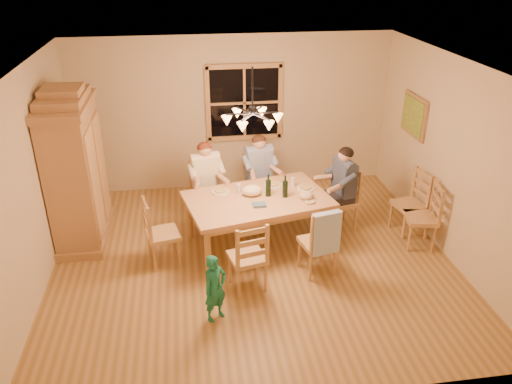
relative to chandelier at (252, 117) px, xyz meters
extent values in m
plane|color=olive|center=(0.00, 0.00, -2.08)|extent=(5.50, 5.50, 0.00)
cube|color=white|center=(0.00, 0.00, 0.62)|extent=(5.50, 5.00, 0.02)
cube|color=beige|center=(0.00, 2.50, -0.73)|extent=(5.50, 0.02, 2.70)
cube|color=beige|center=(-2.75, 0.00, -0.73)|extent=(0.02, 5.00, 2.70)
cube|color=beige|center=(2.75, 0.00, -0.73)|extent=(0.02, 5.00, 2.70)
cube|color=black|center=(0.20, 2.48, -0.53)|extent=(1.20, 0.03, 1.20)
cube|color=tan|center=(0.20, 2.46, -0.53)|extent=(1.30, 0.06, 1.30)
cube|color=#997142|center=(2.72, 1.20, -0.48)|extent=(0.04, 0.78, 0.64)
cube|color=#1E6B2D|center=(2.69, 1.20, -0.48)|extent=(0.02, 0.68, 0.54)
cylinder|color=black|center=(0.00, 0.00, 0.36)|extent=(0.02, 0.02, 0.53)
sphere|color=black|center=(0.00, 0.00, 0.09)|extent=(0.12, 0.12, 0.12)
cylinder|color=black|center=(0.16, 0.00, 0.05)|extent=(0.34, 0.02, 0.02)
cone|color=#FFB259|center=(0.32, 0.00, -0.03)|extent=(0.13, 0.13, 0.12)
cylinder|color=black|center=(0.08, 0.14, 0.05)|extent=(0.19, 0.31, 0.02)
cone|color=#FFB259|center=(0.16, 0.28, -0.03)|extent=(0.13, 0.13, 0.12)
cylinder|color=black|center=(-0.08, 0.14, 0.05)|extent=(0.19, 0.31, 0.02)
cone|color=#FFB259|center=(-0.16, 0.28, -0.03)|extent=(0.13, 0.13, 0.12)
cylinder|color=black|center=(-0.16, 0.00, 0.05)|extent=(0.34, 0.02, 0.02)
cone|color=#FFB259|center=(-0.32, 0.00, -0.03)|extent=(0.13, 0.13, 0.12)
cylinder|color=black|center=(-0.08, -0.14, 0.05)|extent=(0.19, 0.31, 0.02)
cone|color=#FFB259|center=(-0.16, -0.28, -0.03)|extent=(0.13, 0.13, 0.12)
cylinder|color=black|center=(0.08, -0.14, 0.05)|extent=(0.19, 0.31, 0.02)
cone|color=#FFB259|center=(0.16, -0.28, -0.03)|extent=(0.13, 0.13, 0.12)
cube|color=#997142|center=(-2.43, 0.97, -1.08)|extent=(0.60, 1.30, 2.00)
cube|color=#997142|center=(-2.43, 0.97, -0.03)|extent=(0.66, 1.40, 0.10)
cube|color=#997142|center=(-2.43, 0.97, 0.07)|extent=(0.58, 1.00, 0.12)
cube|color=#997142|center=(-2.43, 0.97, 0.17)|extent=(0.52, 0.55, 0.10)
cube|color=tan|center=(-2.12, 0.64, -1.08)|extent=(0.03, 0.55, 1.60)
cube|color=tan|center=(-2.12, 1.30, -1.08)|extent=(0.03, 0.55, 1.60)
cube|color=#997142|center=(-2.43, 0.97, -2.02)|extent=(0.66, 1.40, 0.12)
cube|color=tan|center=(0.12, 0.39, -1.35)|extent=(2.20, 1.62, 0.06)
cube|color=tan|center=(0.12, 0.39, -1.43)|extent=(2.03, 1.44, 0.10)
cylinder|color=tan|center=(-0.64, -0.30, -1.73)|extent=(0.09, 0.09, 0.70)
cylinder|color=tan|center=(1.11, 0.09, -1.73)|extent=(0.09, 0.09, 0.70)
cylinder|color=tan|center=(-0.86, 0.69, -1.73)|extent=(0.09, 0.09, 0.70)
cylinder|color=tan|center=(0.89, 1.08, -1.73)|extent=(0.09, 0.09, 0.70)
cube|color=tan|center=(-0.57, 1.20, -1.63)|extent=(0.52, 0.51, 0.06)
cube|color=tan|center=(-0.57, 1.20, -1.36)|extent=(0.38, 0.13, 0.54)
cube|color=tan|center=(0.30, 1.39, -1.63)|extent=(0.52, 0.51, 0.06)
cube|color=tan|center=(0.30, 1.39, -1.36)|extent=(0.38, 0.13, 0.54)
cube|color=tan|center=(-0.16, -0.64, -1.63)|extent=(0.52, 0.51, 0.06)
cube|color=tan|center=(-0.16, -0.64, -1.36)|extent=(0.38, 0.13, 0.54)
cube|color=tan|center=(0.81, -0.42, -1.63)|extent=(0.52, 0.51, 0.06)
cube|color=tan|center=(0.81, -0.42, -1.36)|extent=(0.38, 0.13, 0.54)
cube|color=tan|center=(-1.23, 0.09, -1.63)|extent=(0.51, 0.52, 0.06)
cube|color=tan|center=(-1.23, 0.09, -1.36)|extent=(0.13, 0.38, 0.54)
cube|color=tan|center=(1.47, 0.69, -1.63)|extent=(0.51, 0.52, 0.06)
cube|color=tan|center=(1.47, 0.69, -1.36)|extent=(0.13, 0.38, 0.54)
cube|color=beige|center=(-0.57, 1.20, -1.24)|extent=(0.44, 0.30, 0.52)
cube|color=#262328|center=(-0.57, 1.20, -1.55)|extent=(0.46, 0.49, 0.14)
sphere|color=tan|center=(-0.57, 1.20, -0.86)|extent=(0.21, 0.21, 0.21)
ellipsoid|color=#592614|center=(-0.57, 1.20, -0.83)|extent=(0.22, 0.22, 0.17)
cube|color=#375597|center=(0.30, 1.39, -1.24)|extent=(0.44, 0.30, 0.52)
cube|color=#262328|center=(0.30, 1.39, -1.55)|extent=(0.46, 0.49, 0.14)
sphere|color=tan|center=(0.30, 1.39, -0.86)|extent=(0.21, 0.21, 0.21)
ellipsoid|color=#381E11|center=(0.30, 1.39, -0.83)|extent=(0.22, 0.22, 0.17)
cube|color=#39445B|center=(1.47, 0.69, -1.24)|extent=(0.30, 0.44, 0.52)
cube|color=#262328|center=(1.47, 0.69, -1.55)|extent=(0.49, 0.46, 0.14)
sphere|color=tan|center=(1.47, 0.69, -0.86)|extent=(0.21, 0.21, 0.21)
ellipsoid|color=black|center=(1.47, 0.69, -0.83)|extent=(0.22, 0.22, 0.17)
cube|color=#A2C1DB|center=(0.85, -0.61, -1.38)|extent=(0.39, 0.18, 0.58)
cylinder|color=black|center=(0.28, 0.43, -1.15)|extent=(0.08, 0.08, 0.33)
cylinder|color=black|center=(0.51, 0.37, -1.15)|extent=(0.08, 0.08, 0.33)
cylinder|color=white|center=(-0.38, 0.65, -1.31)|extent=(0.26, 0.26, 0.02)
cylinder|color=white|center=(0.41, 0.75, -1.31)|extent=(0.26, 0.26, 0.02)
cylinder|color=white|center=(0.86, 0.57, -1.31)|extent=(0.26, 0.26, 0.02)
cylinder|color=silver|center=(-0.12, 0.58, -1.25)|extent=(0.06, 0.06, 0.14)
cylinder|color=silver|center=(0.70, 0.69, -1.25)|extent=(0.06, 0.06, 0.14)
ellipsoid|color=tan|center=(0.80, 0.25, -1.26)|extent=(0.20, 0.20, 0.11)
cube|color=#43647C|center=(0.11, 0.14, -1.30)|extent=(0.21, 0.18, 0.03)
ellipsoid|color=beige|center=(0.06, 0.48, -1.24)|extent=(0.28, 0.22, 0.15)
imported|color=#1A775C|center=(-0.61, -1.18, -1.65)|extent=(0.37, 0.35, 0.86)
cube|color=tan|center=(2.45, 0.01, -1.63)|extent=(0.49, 0.51, 0.06)
cube|color=tan|center=(2.45, 0.01, -1.36)|extent=(0.12, 0.38, 0.54)
cube|color=tan|center=(2.45, 0.42, -1.63)|extent=(0.50, 0.51, 0.06)
cube|color=tan|center=(2.45, 0.42, -1.36)|extent=(0.12, 0.38, 0.54)
camera|label=1|loc=(-0.81, -5.87, 1.90)|focal=35.00mm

